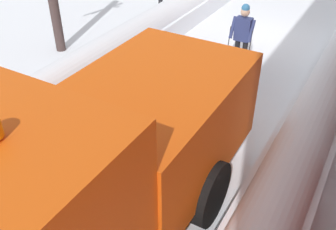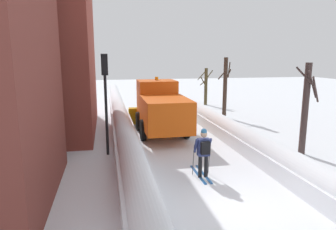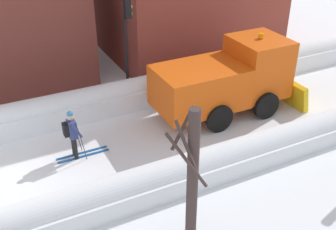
% 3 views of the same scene
% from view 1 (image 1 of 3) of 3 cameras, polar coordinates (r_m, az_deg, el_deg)
% --- Properties ---
extents(plow_truck, '(3.20, 5.98, 3.12)m').
position_cam_1_polar(plow_truck, '(5.37, -9.52, -7.57)').
color(plow_truck, '#DB510F').
rests_on(plow_truck, ground).
extents(skier, '(0.62, 1.80, 1.81)m').
position_cam_1_polar(skier, '(10.67, 11.02, 11.75)').
color(skier, black).
rests_on(skier, ground).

